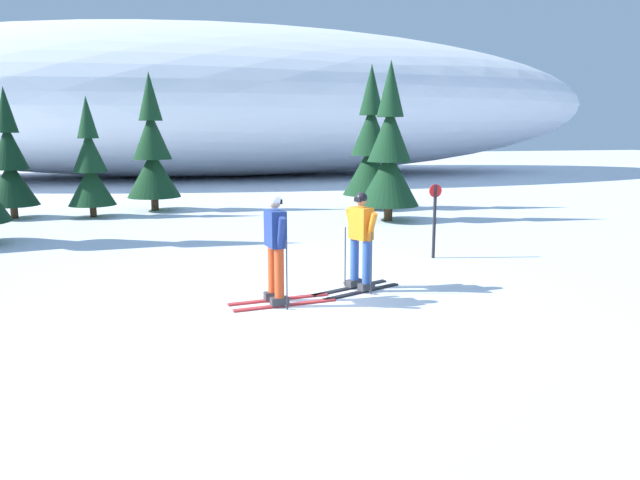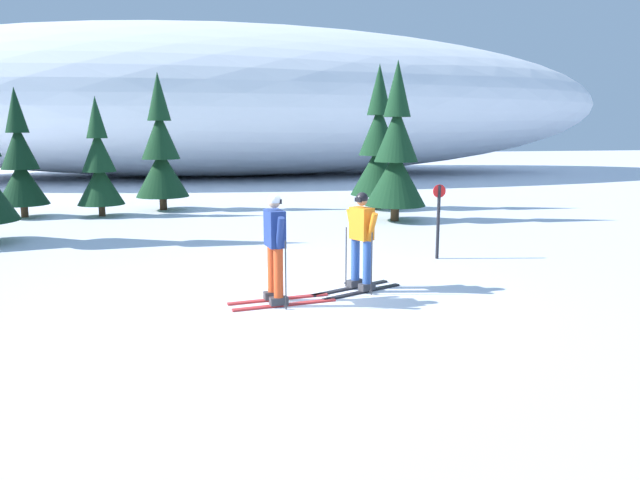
% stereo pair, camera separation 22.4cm
% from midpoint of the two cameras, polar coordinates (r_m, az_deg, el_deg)
% --- Properties ---
extents(ground_plane, '(120.00, 120.00, 0.00)m').
position_cam_midpoint_polar(ground_plane, '(10.09, -1.37, -5.12)').
color(ground_plane, white).
extents(skier_orange_jacket, '(1.67, 1.04, 1.69)m').
position_cam_midpoint_polar(skier_orange_jacket, '(10.13, 4.58, -0.01)').
color(skier_orange_jacket, black).
rests_on(skier_orange_jacket, ground).
extents(skier_navy_jacket, '(1.72, 0.82, 1.75)m').
position_cam_midpoint_polar(skier_navy_jacket, '(9.31, -3.60, -0.60)').
color(skier_navy_jacket, red).
rests_on(skier_navy_jacket, ground).
extents(pine_tree_left, '(1.55, 1.55, 4.01)m').
position_cam_midpoint_polar(pine_tree_left, '(20.77, -26.46, 6.55)').
color(pine_tree_left, '#47301E').
rests_on(pine_tree_left, ground).
extents(pine_tree_center_left, '(1.45, 1.45, 3.75)m').
position_cam_midpoint_polar(pine_tree_center_left, '(20.08, -20.07, 6.59)').
color(pine_tree_center_left, '#47301E').
rests_on(pine_tree_center_left, ground).
extents(pine_tree_center_right, '(1.78, 1.78, 4.61)m').
position_cam_midpoint_polar(pine_tree_center_right, '(21.04, -14.67, 8.02)').
color(pine_tree_center_right, '#47301E').
rests_on(pine_tree_center_right, ground).
extents(pine_tree_right, '(1.82, 1.82, 4.72)m').
position_cam_midpoint_polar(pine_tree_right, '(18.02, 7.65, 8.05)').
color(pine_tree_right, '#47301E').
rests_on(pine_tree_right, ground).
extents(pine_tree_far_right, '(1.89, 1.89, 4.91)m').
position_cam_midpoint_polar(pine_tree_far_right, '(20.78, 5.92, 8.61)').
color(pine_tree_far_right, '#47301E').
rests_on(pine_tree_far_right, ground).
extents(snow_ridge_background, '(47.75, 18.75, 8.63)m').
position_cam_midpoint_polar(snow_ridge_background, '(36.72, -8.67, 12.87)').
color(snow_ridge_background, white).
rests_on(snow_ridge_background, ground).
extents(trail_marker_post, '(0.28, 0.07, 1.59)m').
position_cam_midpoint_polar(trail_marker_post, '(12.88, 11.74, 2.16)').
color(trail_marker_post, black).
rests_on(trail_marker_post, ground).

